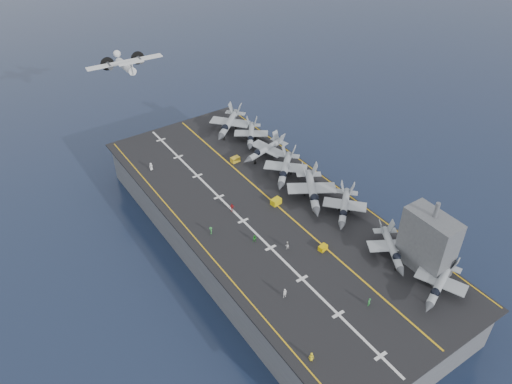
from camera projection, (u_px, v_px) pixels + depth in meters
ground at (266, 246)px, 114.23m from camera, size 500.00×500.00×0.00m
hull at (266, 230)px, 111.22m from camera, size 36.00×90.00×10.00m
flight_deck at (266, 211)px, 108.10m from camera, size 38.00×92.00×0.40m
foul_line at (278, 206)px, 109.32m from camera, size 0.35×90.00×0.02m
landing_centerline at (243, 221)px, 105.28m from camera, size 0.50×90.00×0.02m
deck_edge_port at (197, 241)px, 100.34m from camera, size 0.25×90.00×0.02m
deck_edge_stbd at (331, 183)px, 116.27m from camera, size 0.25×90.00×0.02m
island_superstructure at (430, 236)px, 90.35m from camera, size 5.00×10.00×15.00m
fighter_jet_0 at (440, 283)px, 88.04m from camera, size 15.93×13.47×4.70m
fighter_jet_1 at (392, 247)px, 95.42m from camera, size 14.44×15.98×4.62m
fighter_jet_3 at (345, 206)px, 105.48m from camera, size 16.47×16.16×4.81m
fighter_jet_4 at (312, 189)px, 109.44m from camera, size 17.80×19.51×5.64m
fighter_jet_5 at (285, 168)px, 116.53m from camera, size 17.88×17.82×5.26m
fighter_jet_6 at (266, 149)px, 123.58m from camera, size 15.75×12.33×4.84m
fighter_jet_7 at (251, 134)px, 129.68m from camera, size 14.98×15.93×4.61m
fighter_jet_8 at (229, 123)px, 133.52m from camera, size 19.10×18.58×5.56m
tow_cart_a at (323, 248)px, 97.92m from camera, size 1.97×1.49×1.06m
tow_cart_b at (276, 202)px, 109.49m from camera, size 2.44×1.79×1.35m
tow_cart_c at (235, 159)px, 123.01m from camera, size 2.26×1.56×1.30m
crew_0 at (311, 357)px, 77.74m from camera, size 1.22×1.19×1.71m
crew_1 at (285, 293)px, 87.96m from camera, size 1.25×0.90×1.97m
crew_2 at (255, 239)px, 99.59m from camera, size 1.21×1.11×1.68m
crew_3 at (211, 231)px, 101.50m from camera, size 0.99×1.20×1.72m
crew_4 at (232, 207)px, 107.34m from camera, size 1.37×1.15×1.94m
crew_5 at (151, 167)px, 119.92m from camera, size 1.31×0.99×1.97m
crew_6 at (369, 302)px, 86.45m from camera, size 1.23×0.97×1.82m
crew_7 at (287, 245)px, 97.95m from camera, size 1.21×0.92×1.82m
transport_plane at (126, 66)px, 129.88m from camera, size 21.05×15.28×4.71m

